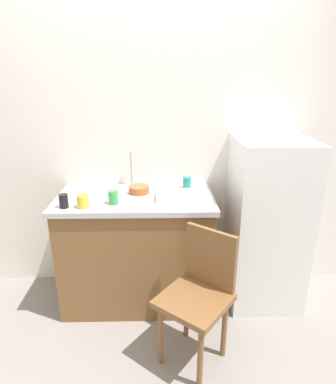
{
  "coord_description": "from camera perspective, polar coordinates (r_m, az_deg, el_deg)",
  "views": [
    {
      "loc": [
        0.09,
        -1.7,
        1.81
      ],
      "look_at": [
        0.14,
        0.6,
        0.98
      ],
      "focal_mm": 30.75,
      "sensor_mm": 36.0,
      "label": 1
    }
  ],
  "objects": [
    {
      "name": "faucet",
      "position": [
        2.72,
        -6.27,
        4.04
      ],
      "size": [
        0.02,
        0.02,
        0.29
      ],
      "primitive_type": "cylinder",
      "color": "#B7B7BC",
      "rests_on": "countertop"
    },
    {
      "name": "countertop",
      "position": [
        2.53,
        -5.69,
        -1.14
      ],
      "size": [
        1.2,
        0.64,
        0.04
      ],
      "primitive_type": "cube",
      "color": "#B7B7BC",
      "rests_on": "cabinet_base"
    },
    {
      "name": "cup_black",
      "position": [
        2.4,
        -17.64,
        -1.5
      ],
      "size": [
        0.06,
        0.06,
        0.1
      ],
      "primitive_type": "cylinder",
      "color": "black",
      "rests_on": "countertop"
    },
    {
      "name": "ground_plane",
      "position": [
        2.49,
        -3.21,
        -26.8
      ],
      "size": [
        8.0,
        8.0,
        0.0
      ],
      "primitive_type": "plane",
      "color": "gray"
    },
    {
      "name": "terracotta_bowl",
      "position": [
        2.58,
        -5.02,
        0.44
      ],
      "size": [
        0.16,
        0.16,
        0.06
      ],
      "primitive_type": "cylinder",
      "color": "#B25B33",
      "rests_on": "countertop"
    },
    {
      "name": "cup_yellow",
      "position": [
        2.36,
        -14.55,
        -1.57
      ],
      "size": [
        0.08,
        0.08,
        0.09
      ],
      "primitive_type": "cylinder",
      "color": "yellow",
      "rests_on": "countertop"
    },
    {
      "name": "chair",
      "position": [
        2.2,
        5.43,
        -16.84
      ],
      "size": [
        0.56,
        0.56,
        0.89
      ],
      "rotation": [
        0.0,
        0.0,
        -0.67
      ],
      "color": "brown",
      "rests_on": "ground_plane"
    },
    {
      "name": "cabinet_base",
      "position": [
        2.73,
        -5.35,
        -10.23
      ],
      "size": [
        1.16,
        0.6,
        0.89
      ],
      "primitive_type": "cube",
      "color": "brown",
      "rests_on": "ground_plane"
    },
    {
      "name": "refrigerator",
      "position": [
        2.75,
        16.63,
        -5.26
      ],
      "size": [
        0.56,
        0.57,
        1.36
      ],
      "primitive_type": "cube",
      "color": "white",
      "rests_on": "ground_plane"
    },
    {
      "name": "cup_teal",
      "position": [
        2.68,
        3.32,
        1.68
      ],
      "size": [
        0.07,
        0.07,
        0.1
      ],
      "primitive_type": "cylinder",
      "color": "teal",
      "rests_on": "countertop"
    },
    {
      "name": "dish_tray",
      "position": [
        2.45,
        1.26,
        -0.64
      ],
      "size": [
        0.28,
        0.2,
        0.05
      ],
      "primitive_type": "cube",
      "color": "white",
      "rests_on": "countertop"
    },
    {
      "name": "back_wall",
      "position": [
        2.76,
        -3.02,
        8.61
      ],
      "size": [
        4.8,
        0.1,
        2.54
      ],
      "primitive_type": "cube",
      "color": "white",
      "rests_on": "ground_plane"
    },
    {
      "name": "cup_green",
      "position": [
        2.38,
        -9.47,
        -0.91
      ],
      "size": [
        0.07,
        0.07,
        0.1
      ],
      "primitive_type": "cylinder",
      "color": "green",
      "rests_on": "countertop"
    }
  ]
}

